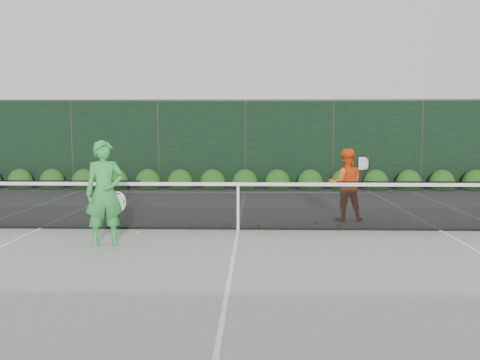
{
  "coord_description": "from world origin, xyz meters",
  "views": [
    {
      "loc": [
        0.35,
        -10.83,
        2.08
      ],
      "look_at": [
        0.03,
        0.3,
        1.0
      ],
      "focal_mm": 40.0,
      "sensor_mm": 36.0,
      "label": 1
    }
  ],
  "objects": [
    {
      "name": "ground",
      "position": [
        0.0,
        0.0,
        0.0
      ],
      "size": [
        80.0,
        80.0,
        0.0
      ],
      "primitive_type": "plane",
      "color": "gray",
      "rests_on": "ground"
    },
    {
      "name": "tennis_net",
      "position": [
        -0.02,
        0.0,
        0.53
      ],
      "size": [
        12.9,
        0.1,
        1.07
      ],
      "color": "black",
      "rests_on": "ground"
    },
    {
      "name": "player_woman",
      "position": [
        -2.32,
        -1.49,
        0.93
      ],
      "size": [
        0.8,
        0.68,
        1.87
      ],
      "rotation": [
        0.0,
        0.0,
        0.41
      ],
      "color": "green",
      "rests_on": "ground"
    },
    {
      "name": "player_man",
      "position": [
        2.38,
        1.16,
        0.82
      ],
      "size": [
        0.88,
        0.63,
        1.63
      ],
      "rotation": [
        0.0,
        0.0,
        3.15
      ],
      "color": "#FF5915",
      "rests_on": "ground"
    },
    {
      "name": "court_lines",
      "position": [
        0.0,
        0.0,
        0.01
      ],
      "size": [
        11.03,
        23.83,
        0.01
      ],
      "color": "white",
      "rests_on": "ground"
    },
    {
      "name": "windscreen_fence",
      "position": [
        0.0,
        -2.71,
        1.51
      ],
      "size": [
        32.0,
        21.07,
        3.06
      ],
      "color": "black",
      "rests_on": "ground"
    },
    {
      "name": "hedge_row",
      "position": [
        -0.0,
        7.15,
        0.23
      ],
      "size": [
        31.66,
        0.65,
        0.94
      ],
      "color": "#19390F",
      "rests_on": "ground"
    },
    {
      "name": "tennis_balls",
      "position": [
        0.39,
        0.29,
        0.03
      ],
      "size": [
        4.17,
        1.32,
        0.07
      ],
      "color": "#AED72F",
      "rests_on": "ground"
    }
  ]
}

